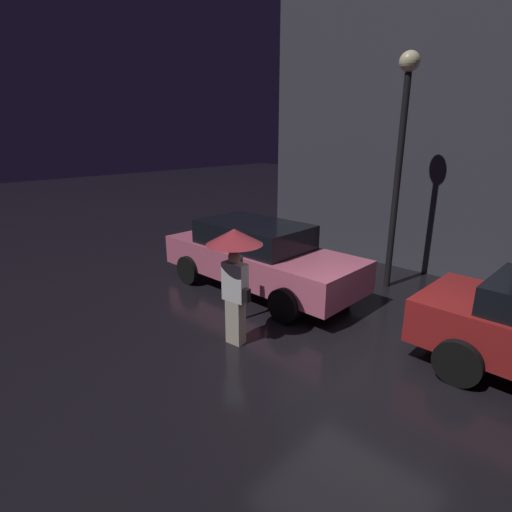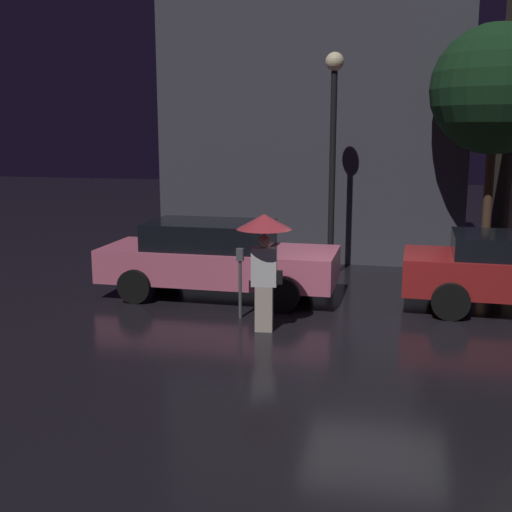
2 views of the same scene
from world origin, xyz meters
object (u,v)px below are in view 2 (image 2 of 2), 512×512
pedestrian_with_umbrella (264,243)px  parking_meter (240,275)px  street_lamp_near (333,129)px  parked_car_pink (217,257)px

pedestrian_with_umbrella → parking_meter: size_ratio=1.56×
parking_meter → street_lamp_near: bearing=71.5°
pedestrian_with_umbrella → street_lamp_near: bearing=-105.2°
parking_meter → street_lamp_near: size_ratio=0.26×
pedestrian_with_umbrella → parking_meter: bearing=-54.6°
parked_car_pink → pedestrian_with_umbrella: 2.58m
street_lamp_near → pedestrian_with_umbrella: bearing=-98.4°
parked_car_pink → street_lamp_near: size_ratio=0.95×
pedestrian_with_umbrella → street_lamp_near: (0.63, 4.22, 1.83)m
parking_meter → pedestrian_with_umbrella: bearing=-47.8°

